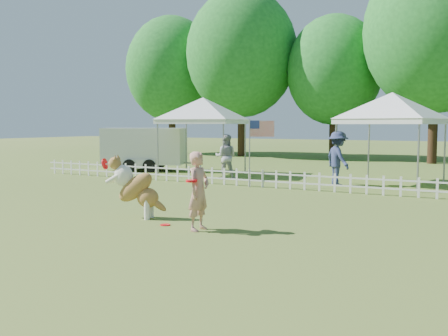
# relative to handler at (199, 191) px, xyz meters

# --- Properties ---
(ground) EXTENTS (120.00, 120.00, 0.00)m
(ground) POSITION_rel_handler_xyz_m (-1.01, -0.08, -0.80)
(ground) COLOR #36551A
(ground) RESTS_ON ground
(picket_fence) EXTENTS (22.00, 0.08, 0.60)m
(picket_fence) POSITION_rel_handler_xyz_m (-1.01, 6.92, -0.50)
(picket_fence) COLOR silver
(picket_fence) RESTS_ON ground
(handler) EXTENTS (0.40, 0.59, 1.60)m
(handler) POSITION_rel_handler_xyz_m (0.00, 0.00, 0.00)
(handler) COLOR tan
(handler) RESTS_ON ground
(dog) EXTENTS (1.44, 0.81, 1.41)m
(dog) POSITION_rel_handler_xyz_m (-1.94, 0.43, -0.09)
(dog) COLOR brown
(dog) RESTS_ON ground
(frisbee_on_turf) EXTENTS (0.24, 0.24, 0.02)m
(frisbee_on_turf) POSITION_rel_handler_xyz_m (-0.89, 0.07, -0.79)
(frisbee_on_turf) COLOR red
(frisbee_on_turf) RESTS_ON ground
(canopy_tent_left) EXTENTS (3.57, 3.57, 3.21)m
(canopy_tent_left) POSITION_rel_handler_xyz_m (-5.81, 9.66, 0.80)
(canopy_tent_left) COLOR silver
(canopy_tent_left) RESTS_ON ground
(canopy_tent_right) EXTENTS (3.59, 3.59, 3.19)m
(canopy_tent_right) POSITION_rel_handler_xyz_m (1.88, 9.81, 0.80)
(canopy_tent_right) COLOR silver
(canopy_tent_right) RESTS_ON ground
(cargo_trailer) EXTENTS (5.01, 3.66, 2.02)m
(cargo_trailer) POSITION_rel_handler_xyz_m (-9.19, 9.97, 0.21)
(cargo_trailer) COLOR silver
(cargo_trailer) RESTS_ON ground
(flag_pole) EXTENTS (0.87, 0.37, 2.32)m
(flag_pole) POSITION_rel_handler_xyz_m (-2.18, 6.74, 0.36)
(flag_pole) COLOR gray
(flag_pole) RESTS_ON ground
(spectator_a) EXTENTS (1.02, 0.91, 1.75)m
(spectator_a) POSITION_rel_handler_xyz_m (-4.13, 8.61, 0.08)
(spectator_a) COLOR #9A9A9F
(spectator_a) RESTS_ON ground
(spectator_b) EXTENTS (1.37, 1.37, 1.91)m
(spectator_b) POSITION_rel_handler_xyz_m (0.28, 8.78, 0.15)
(spectator_b) COLOR navy
(spectator_b) RESTS_ON ground
(tree_far_left) EXTENTS (6.60, 6.60, 11.00)m
(tree_far_left) POSITION_rel_handler_xyz_m (-16.01, 21.92, 4.70)
(tree_far_left) COLOR #1C6221
(tree_far_left) RESTS_ON ground
(tree_left) EXTENTS (7.40, 7.40, 12.00)m
(tree_left) POSITION_rel_handler_xyz_m (-10.01, 21.42, 5.20)
(tree_left) COLOR #1C6221
(tree_left) RESTS_ON ground
(tree_center_left) EXTENTS (6.00, 6.00, 9.80)m
(tree_center_left) POSITION_rel_handler_xyz_m (-4.01, 22.42, 4.10)
(tree_center_left) COLOR #1C6221
(tree_center_left) RESTS_ON ground
(tree_center_right) EXTENTS (7.60, 7.60, 12.60)m
(tree_center_right) POSITION_rel_handler_xyz_m (1.99, 20.92, 5.50)
(tree_center_right) COLOR #1C6221
(tree_center_right) RESTS_ON ground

